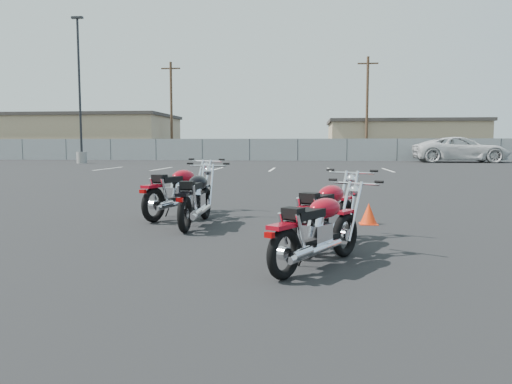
# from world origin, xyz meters

# --- Properties ---
(ground) EXTENTS (120.00, 120.00, 0.00)m
(ground) POSITION_xyz_m (0.00, 0.00, 0.00)
(ground) COLOR black
(ground) RESTS_ON ground
(motorcycle_front_red) EXTENTS (1.13, 2.10, 1.04)m
(motorcycle_front_red) POSITION_xyz_m (-1.42, 2.49, 0.47)
(motorcycle_front_red) COLOR black
(motorcycle_front_red) RESTS_ON ground
(motorcycle_second_black) EXTENTS (0.78, 2.02, 0.99)m
(motorcycle_second_black) POSITION_xyz_m (-0.88, 1.56, 0.45)
(motorcycle_second_black) COLOR black
(motorcycle_second_black) RESTS_ON ground
(motorcycle_third_red) EXTENTS (1.27, 1.72, 0.90)m
(motorcycle_third_red) POSITION_xyz_m (1.04, -1.03, 0.41)
(motorcycle_third_red) COLOR black
(motorcycle_third_red) RESTS_ON ground
(motorcycle_rear_red) EXTENTS (1.18, 1.91, 0.96)m
(motorcycle_rear_red) POSITION_xyz_m (1.16, 0.05, 0.44)
(motorcycle_rear_red) COLOR black
(motorcycle_rear_red) RESTS_ON ground
(training_cone_near) EXTENTS (0.29, 0.29, 0.35)m
(training_cone_near) POSITION_xyz_m (1.93, 2.01, 0.17)
(training_cone_near) COLOR #FF370D
(training_cone_near) RESTS_ON ground
(light_pole_west) EXTENTS (0.80, 0.70, 10.07)m
(light_pole_west) POSITION_xyz_m (-14.98, 27.33, 2.60)
(light_pole_west) COLOR gray
(light_pole_west) RESTS_ON ground
(chainlink_fence) EXTENTS (80.06, 0.06, 1.80)m
(chainlink_fence) POSITION_xyz_m (-0.00, 35.00, 0.90)
(chainlink_fence) COLOR gray
(chainlink_fence) RESTS_ON ground
(tan_building_west) EXTENTS (18.40, 10.40, 4.30)m
(tan_building_west) POSITION_xyz_m (-22.00, 42.00, 2.16)
(tan_building_west) COLOR tan
(tan_building_west) RESTS_ON ground
(tan_building_east) EXTENTS (14.40, 9.40, 3.70)m
(tan_building_east) POSITION_xyz_m (10.00, 44.00, 1.86)
(tan_building_east) COLOR tan
(tan_building_east) RESTS_ON ground
(utility_pole_b) EXTENTS (1.80, 0.24, 9.00)m
(utility_pole_b) POSITION_xyz_m (-12.00, 40.00, 4.69)
(utility_pole_b) COLOR #402C1D
(utility_pole_b) RESTS_ON ground
(utility_pole_c) EXTENTS (1.80, 0.24, 9.00)m
(utility_pole_c) POSITION_xyz_m (6.00, 39.00, 4.69)
(utility_pole_c) COLOR #402C1D
(utility_pole_c) RESTS_ON ground
(parking_line_stripes) EXTENTS (15.12, 4.00, 0.01)m
(parking_line_stripes) POSITION_xyz_m (-2.50, 20.00, 0.00)
(parking_line_stripes) COLOR silver
(parking_line_stripes) RESTS_ON ground
(white_van) EXTENTS (3.15, 7.85, 2.98)m
(white_van) POSITION_xyz_m (12.18, 32.35, 1.49)
(white_van) COLOR silver
(white_van) RESTS_ON ground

